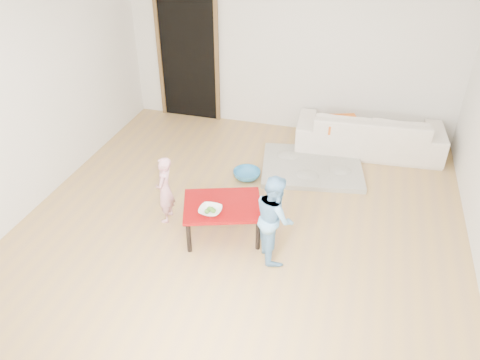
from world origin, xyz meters
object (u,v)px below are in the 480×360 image
at_px(bowl, 210,211).
at_px(child_blue, 275,217).
at_px(red_table, 223,219).
at_px(sofa, 369,132).
at_px(child_pink, 165,190).
at_px(basin, 247,174).

xyz_separation_m(bowl, child_blue, (0.68, 0.02, 0.04)).
bearing_deg(red_table, child_blue, -15.43).
xyz_separation_m(sofa, red_table, (-1.45, -2.41, -0.09)).
height_order(red_table, child_pink, child_pink).
relative_size(sofa, basin, 5.66).
relative_size(child_blue, basin, 2.69).
relative_size(sofa, child_pink, 2.51).
distance_m(red_table, child_pink, 0.75).
bearing_deg(sofa, child_blue, 68.30).
bearing_deg(child_blue, basin, -0.96).
bearing_deg(child_blue, sofa, -44.62).
xyz_separation_m(red_table, child_blue, (0.61, -0.17, 0.28)).
bearing_deg(child_blue, child_pink, 52.16).
distance_m(red_table, child_blue, 0.69).
distance_m(sofa, child_blue, 2.72).
bearing_deg(child_pink, basin, 142.40).
xyz_separation_m(sofa, basin, (-1.49, -1.22, -0.24)).
height_order(sofa, bowl, sofa).
height_order(bowl, child_blue, child_blue).
bearing_deg(bowl, child_pink, 156.50).
height_order(bowl, basin, bowl).
relative_size(bowl, child_blue, 0.24).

